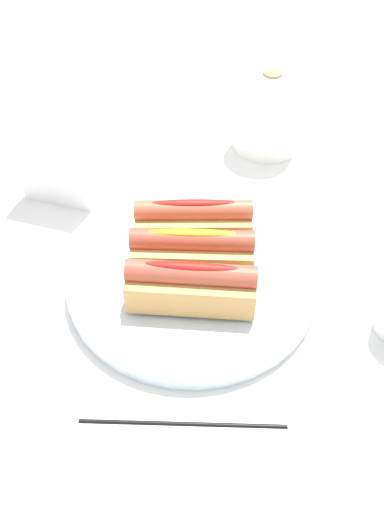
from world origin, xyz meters
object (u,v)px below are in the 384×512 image
paper_towel_roll (269,112)px  hotdog_front (191,285)px  serving_bowl (192,275)px  chopstick_near (183,423)px  hotdog_back (192,252)px  hotdog_side (193,222)px  napkin_box (56,156)px

paper_towel_roll → hotdog_front: bearing=-100.2°
serving_bowl → chopstick_near: serving_bowl is taller
chopstick_near → serving_bowl: bearing=88.9°
hotdog_back → hotdog_side: 0.05m
hotdog_front → chopstick_near: (0.01, -0.14, -0.06)m
hotdog_back → chopstick_near: 0.21m
hotdog_side → chopstick_near: hotdog_side is taller
serving_bowl → napkin_box: napkin_box is taller
napkin_box → chopstick_near: (0.24, -0.34, -0.07)m
serving_bowl → paper_towel_roll: size_ratio=2.41×
serving_bowl → chopstick_near: size_ratio=1.47×
napkin_box → hotdog_front: bearing=-33.4°
hotdog_front → napkin_box: 0.30m
hotdog_side → chopstick_near: 0.26m
hotdog_back → hotdog_front: bearing=-82.5°
hotdog_front → paper_towel_roll: paper_towel_roll is taller
hotdog_side → serving_bowl: bearing=-82.5°
paper_towel_roll → napkin_box: (-0.30, -0.18, 0.01)m
napkin_box → chopstick_near: bearing=-47.0°
hotdog_side → paper_towel_roll: bearing=73.1°
paper_towel_roll → napkin_box: size_ratio=0.89×
serving_bowl → paper_towel_roll: paper_towel_roll is taller
serving_bowl → hotdog_side: 0.07m
hotdog_front → napkin_box: bearing=138.5°
paper_towel_roll → chopstick_near: paper_towel_roll is taller
chopstick_near → paper_towel_roll: bearing=77.0°
serving_bowl → hotdog_front: size_ratio=2.11×
serving_bowl → paper_towel_roll: 0.34m
hotdog_front → hotdog_side: (-0.01, 0.11, 0.00)m
hotdog_back → chopstick_near: (0.02, -0.20, -0.06)m
hotdog_front → hotdog_back: bearing=97.5°
hotdog_back → hotdog_side: size_ratio=0.99×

